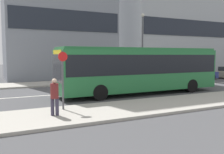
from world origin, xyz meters
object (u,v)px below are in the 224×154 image
at_px(bus_stop_sign, 63,76).
at_px(street_lamp, 143,40).
at_px(city_bus, 141,67).
at_px(parked_car_0, 199,74).
at_px(pedestrian_near_stop, 55,95).

relative_size(bus_stop_sign, street_lamp, 0.41).
height_order(city_bus, bus_stop_sign, city_bus).
distance_m(parked_car_0, pedestrian_near_stop, 20.78).
distance_m(parked_car_0, bus_stop_sign, 19.77).
height_order(pedestrian_near_stop, bus_stop_sign, bus_stop_sign).
height_order(city_bus, street_lamp, street_lamp).
xyz_separation_m(city_bus, bus_stop_sign, (-6.38, -3.16, -0.09)).
distance_m(city_bus, pedestrian_near_stop, 8.20).
bearing_deg(parked_car_0, pedestrian_near_stop, -151.83).
distance_m(city_bus, parked_car_0, 12.68).
bearing_deg(parked_car_0, city_bus, -153.43).
bearing_deg(bus_stop_sign, pedestrian_near_stop, -122.73).
xyz_separation_m(parked_car_0, pedestrian_near_stop, (-18.31, -9.81, 0.41)).
relative_size(city_bus, street_lamp, 1.72).
height_order(city_bus, parked_car_0, city_bus).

